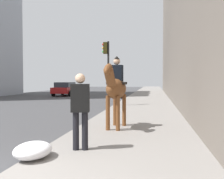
% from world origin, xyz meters
% --- Properties ---
extents(mounted_horse_near, '(2.15, 0.71, 2.33)m').
position_xyz_m(mounted_horse_near, '(4.80, -1.30, 1.43)').
color(mounted_horse_near, brown).
rests_on(mounted_horse_near, sidewalk_slab).
extents(pedestrian_greeting, '(0.33, 0.44, 1.70)m').
position_xyz_m(pedestrian_greeting, '(2.08, -0.91, 1.10)').
color(pedestrian_greeting, black).
rests_on(pedestrian_greeting, sidewalk_slab).
extents(car_near_lane, '(4.47, 1.97, 1.44)m').
position_xyz_m(car_near_lane, '(23.13, 6.80, 0.76)').
color(car_near_lane, maroon).
rests_on(car_near_lane, ground).
extents(traffic_light_near_curb, '(0.20, 0.44, 4.01)m').
position_xyz_m(traffic_light_near_curb, '(12.15, 0.34, 2.68)').
color(traffic_light_near_curb, black).
rests_on(traffic_light_near_curb, ground).
extents(snow_pile_near, '(0.93, 0.71, 0.32)m').
position_xyz_m(snow_pile_near, '(1.32, -0.15, 0.28)').
color(snow_pile_near, white).
rests_on(snow_pile_near, sidewalk_slab).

